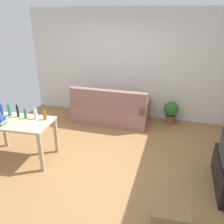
{
  "coord_description": "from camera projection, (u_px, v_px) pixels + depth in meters",
  "views": [
    {
      "loc": [
        1.29,
        -3.62,
        2.58
      ],
      "look_at": [
        0.1,
        0.5,
        0.75
      ],
      "focal_mm": 37.77,
      "sensor_mm": 36.0,
      "label": 1
    }
  ],
  "objects": [
    {
      "name": "potted_plant",
      "position": [
        171.0,
        111.0,
        5.78
      ],
      "size": [
        0.36,
        0.36,
        0.57
      ],
      "color": "brown",
      "rests_on": "ground_plane"
    },
    {
      "name": "desk",
      "position": [
        19.0,
        127.0,
        4.29
      ],
      "size": [
        1.25,
        0.79,
        0.76
      ],
      "rotation": [
        0.0,
        0.0,
        0.08
      ],
      "color": "#C6B28E",
      "rests_on": "ground_plane"
    },
    {
      "name": "bottle_green",
      "position": [
        25.0,
        114.0,
        4.33
      ],
      "size": [
        0.05,
        0.05,
        0.2
      ],
      "color": "#1E722D",
      "rests_on": "desk"
    },
    {
      "name": "ground_plane",
      "position": [
        100.0,
        157.0,
        4.55
      ],
      "size": [
        5.2,
        4.4,
        0.02
      ],
      "primitive_type": "cube",
      "color": "#9E7042"
    },
    {
      "name": "bottle_clear",
      "position": [
        36.0,
        114.0,
        4.31
      ],
      "size": [
        0.06,
        0.06,
        0.21
      ],
      "color": "silver",
      "rests_on": "desk"
    },
    {
      "name": "couch",
      "position": [
        111.0,
        110.0,
        5.89
      ],
      "size": [
        1.85,
        0.84,
        0.92
      ],
      "rotation": [
        0.0,
        0.0,
        3.14
      ],
      "color": "#996B66",
      "rests_on": "ground_plane"
    },
    {
      "name": "bottle_dark",
      "position": [
        18.0,
        111.0,
        4.38
      ],
      "size": [
        0.04,
        0.04,
        0.25
      ],
      "color": "black",
      "rests_on": "desk"
    },
    {
      "name": "bottle_blue",
      "position": [
        1.0,
        110.0,
        4.47
      ],
      "size": [
        0.06,
        0.06,
        0.23
      ],
      "color": "#2347A3",
      "rests_on": "desk"
    },
    {
      "name": "bottle_tall",
      "position": [
        9.0,
        110.0,
        4.43
      ],
      "size": [
        0.07,
        0.07,
        0.26
      ],
      "color": "teal",
      "rests_on": "desk"
    },
    {
      "name": "wall_rear",
      "position": [
        127.0,
        64.0,
        5.96
      ],
      "size": [
        5.2,
        0.1,
        2.7
      ],
      "primitive_type": "cube",
      "color": "silver",
      "rests_on": "ground_plane"
    },
    {
      "name": "bottle_amber",
      "position": [
        45.0,
        115.0,
        4.29
      ],
      "size": [
        0.06,
        0.06,
        0.2
      ],
      "color": "#9E6019",
      "rests_on": "desk"
    },
    {
      "name": "storage_box",
      "position": [
        171.0,
        218.0,
        3.01
      ],
      "size": [
        0.5,
        0.37,
        0.3
      ],
      "primitive_type": "cube",
      "rotation": [
        0.0,
        0.0,
        0.06
      ],
      "color": "olive",
      "rests_on": "ground_plane"
    }
  ]
}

